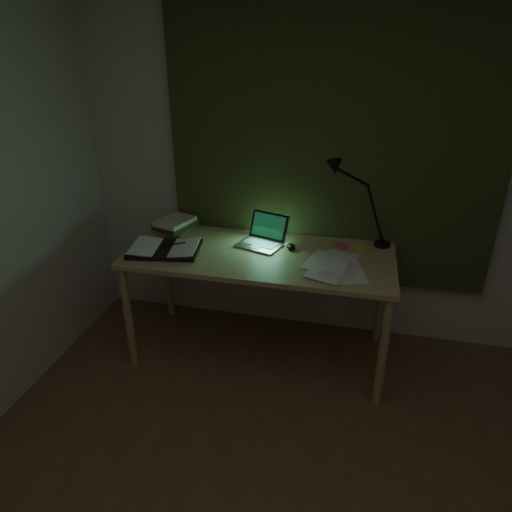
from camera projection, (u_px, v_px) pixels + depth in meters
The scene contains 11 objects.
wall_back at pixel (330, 169), 3.08m from camera, with size 3.50×0.00×2.50m, color silver.
curtain at pixel (332, 140), 2.96m from camera, with size 2.20×0.06×2.00m, color #30371B.
desk at pixel (260, 305), 3.13m from camera, with size 1.72×0.75×0.78m, color tan, non-canonical shape.
laptop at pixel (259, 232), 3.02m from camera, with size 0.28×0.32×0.20m, color #BBBBC0, non-canonical shape.
open_textbook at pixel (165, 248), 2.98m from camera, with size 0.45×0.32×0.04m, color white, non-canonical shape.
book_stack at pixel (176, 225), 3.27m from camera, with size 0.22×0.26×0.11m, color white, non-canonical shape.
loose_papers at pixel (327, 265), 2.79m from camera, with size 0.34×0.36×0.02m, color white, non-canonical shape.
mouse at pixel (291, 247), 3.01m from camera, with size 0.06×0.09×0.03m, color black.
sticky_yellow at pixel (358, 247), 3.02m from camera, with size 0.07×0.07×0.01m, color yellow.
sticky_pink at pixel (341, 246), 3.04m from camera, with size 0.08×0.08×0.02m, color #DE5670.
desk_lamp at pixel (387, 204), 2.94m from camera, with size 0.39×0.30×0.59m, color black, non-canonical shape.
Camera 1 is at (0.20, -1.07, 2.04)m, focal length 32.00 mm.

